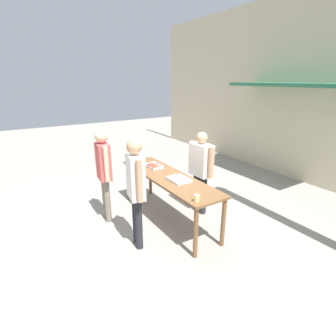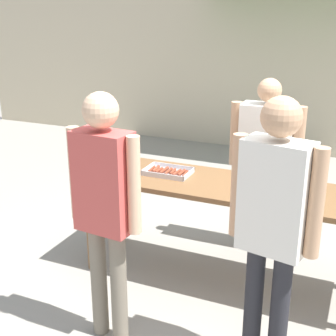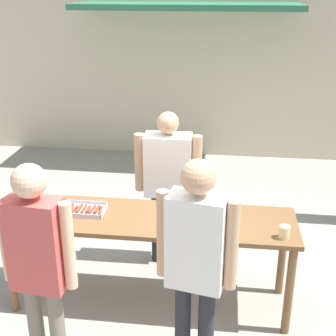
{
  "view_description": "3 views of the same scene",
  "coord_description": "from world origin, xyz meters",
  "px_view_note": "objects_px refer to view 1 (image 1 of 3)",
  "views": [
    {
      "loc": [
        3.75,
        -2.36,
        2.53
      ],
      "look_at": [
        0.0,
        0.0,
        1.02
      ],
      "focal_mm": 28.0,
      "sensor_mm": 36.0,
      "label": 1
    },
    {
      "loc": [
        0.87,
        -3.32,
        2.17
      ],
      "look_at": [
        -0.59,
        0.03,
        0.92
      ],
      "focal_mm": 50.0,
      "sensor_mm": 36.0,
      "label": 2
    },
    {
      "loc": [
        0.59,
        -3.49,
        2.75
      ],
      "look_at": [
        0.08,
        0.69,
        1.04
      ],
      "focal_mm": 50.0,
      "sensor_mm": 36.0,
      "label": 3
    }
  ],
  "objects_px": {
    "food_tray_sausages": "(154,166)",
    "person_server_behind_table": "(201,166)",
    "condiment_jar_mustard": "(131,161)",
    "person_customer_with_cup": "(136,184)",
    "beer_cup": "(197,198)",
    "person_customer_holding_hotdog": "(104,167)",
    "food_tray_buns": "(179,180)",
    "condiment_jar_ketchup": "(133,162)"
  },
  "relations": [
    {
      "from": "condiment_jar_ketchup",
      "to": "person_server_behind_table",
      "type": "bearing_deg",
      "value": 39.38
    },
    {
      "from": "person_customer_holding_hotdog",
      "to": "person_customer_with_cup",
      "type": "bearing_deg",
      "value": -167.2
    },
    {
      "from": "person_server_behind_table",
      "to": "person_customer_with_cup",
      "type": "distance_m",
      "value": 1.59
    },
    {
      "from": "condiment_jar_mustard",
      "to": "person_server_behind_table",
      "type": "xyz_separation_m",
      "value": [
        1.19,
        0.92,
        0.05
      ]
    },
    {
      "from": "condiment_jar_ketchup",
      "to": "person_customer_holding_hotdog",
      "type": "height_order",
      "value": "person_customer_holding_hotdog"
    },
    {
      "from": "food_tray_buns",
      "to": "person_server_behind_table",
      "type": "height_order",
      "value": "person_server_behind_table"
    },
    {
      "from": "beer_cup",
      "to": "condiment_jar_ketchup",
      "type": "bearing_deg",
      "value": -179.86
    },
    {
      "from": "condiment_jar_ketchup",
      "to": "beer_cup",
      "type": "distance_m",
      "value": 2.14
    },
    {
      "from": "person_server_behind_table",
      "to": "food_tray_buns",
      "type": "bearing_deg",
      "value": -72.01
    },
    {
      "from": "condiment_jar_ketchup",
      "to": "person_customer_with_cup",
      "type": "bearing_deg",
      "value": -23.07
    },
    {
      "from": "food_tray_sausages",
      "to": "food_tray_buns",
      "type": "xyz_separation_m",
      "value": [
        0.89,
        -0.0,
        0.0
      ]
    },
    {
      "from": "condiment_jar_mustard",
      "to": "person_customer_with_cup",
      "type": "height_order",
      "value": "person_customer_with_cup"
    },
    {
      "from": "person_customer_holding_hotdog",
      "to": "person_customer_with_cup",
      "type": "distance_m",
      "value": 1.04
    },
    {
      "from": "condiment_jar_mustard",
      "to": "beer_cup",
      "type": "bearing_deg",
      "value": 0.34
    },
    {
      "from": "condiment_jar_mustard",
      "to": "person_customer_with_cup",
      "type": "distance_m",
      "value": 1.7
    },
    {
      "from": "condiment_jar_ketchup",
      "to": "person_server_behind_table",
      "type": "distance_m",
      "value": 1.43
    },
    {
      "from": "food_tray_buns",
      "to": "beer_cup",
      "type": "bearing_deg",
      "value": -17.01
    },
    {
      "from": "condiment_jar_ketchup",
      "to": "person_server_behind_table",
      "type": "height_order",
      "value": "person_server_behind_table"
    },
    {
      "from": "food_tray_buns",
      "to": "person_customer_with_cup",
      "type": "bearing_deg",
      "value": -80.49
    },
    {
      "from": "condiment_jar_ketchup",
      "to": "beer_cup",
      "type": "xyz_separation_m",
      "value": [
        2.14,
        0.01,
        0.02
      ]
    },
    {
      "from": "person_customer_holding_hotdog",
      "to": "person_customer_with_cup",
      "type": "xyz_separation_m",
      "value": [
        1.04,
        0.13,
        0.01
      ]
    },
    {
      "from": "beer_cup",
      "to": "person_customer_holding_hotdog",
      "type": "relative_size",
      "value": 0.06
    },
    {
      "from": "food_tray_buns",
      "to": "condiment_jar_ketchup",
      "type": "bearing_deg",
      "value": -169.43
    },
    {
      "from": "person_server_behind_table",
      "to": "person_customer_with_cup",
      "type": "bearing_deg",
      "value": -77.47
    },
    {
      "from": "food_tray_buns",
      "to": "person_customer_holding_hotdog",
      "type": "distance_m",
      "value": 1.36
    },
    {
      "from": "food_tray_sausages",
      "to": "condiment_jar_ketchup",
      "type": "height_order",
      "value": "condiment_jar_ketchup"
    },
    {
      "from": "condiment_jar_mustard",
      "to": "condiment_jar_ketchup",
      "type": "height_order",
      "value": "same"
    },
    {
      "from": "food_tray_sausages",
      "to": "beer_cup",
      "type": "xyz_separation_m",
      "value": [
        1.69,
        -0.25,
        0.04
      ]
    },
    {
      "from": "food_tray_sausages",
      "to": "person_server_behind_table",
      "type": "height_order",
      "value": "person_server_behind_table"
    },
    {
      "from": "food_tray_buns",
      "to": "condiment_jar_ketchup",
      "type": "xyz_separation_m",
      "value": [
        -1.34,
        -0.25,
        0.02
      ]
    },
    {
      "from": "food_tray_sausages",
      "to": "person_customer_with_cup",
      "type": "bearing_deg",
      "value": -40.35
    },
    {
      "from": "condiment_jar_mustard",
      "to": "condiment_jar_ketchup",
      "type": "distance_m",
      "value": 0.09
    },
    {
      "from": "person_customer_with_cup",
      "to": "food_tray_sausages",
      "type": "bearing_deg",
      "value": -28.55
    },
    {
      "from": "condiment_jar_ketchup",
      "to": "food_tray_sausages",
      "type": "bearing_deg",
      "value": 29.38
    },
    {
      "from": "food_tray_buns",
      "to": "beer_cup",
      "type": "relative_size",
      "value": 3.73
    },
    {
      "from": "person_customer_holding_hotdog",
      "to": "beer_cup",
      "type": "bearing_deg",
      "value": -149.9
    },
    {
      "from": "food_tray_sausages",
      "to": "beer_cup",
      "type": "height_order",
      "value": "beer_cup"
    },
    {
      "from": "food_tray_buns",
      "to": "condiment_jar_ketchup",
      "type": "height_order",
      "value": "condiment_jar_ketchup"
    },
    {
      "from": "beer_cup",
      "to": "person_customer_holding_hotdog",
      "type": "bearing_deg",
      "value": -155.46
    },
    {
      "from": "food_tray_sausages",
      "to": "person_server_behind_table",
      "type": "relative_size",
      "value": 0.24
    },
    {
      "from": "person_customer_holding_hotdog",
      "to": "condiment_jar_mustard",
      "type": "bearing_deg",
      "value": -49.12
    },
    {
      "from": "beer_cup",
      "to": "person_server_behind_table",
      "type": "bearing_deg",
      "value": 138.69
    }
  ]
}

